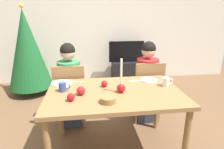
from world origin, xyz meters
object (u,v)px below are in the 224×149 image
at_px(person_left_child, 70,87).
at_px(bowl_walnuts, 108,100).
at_px(tv, 127,52).
at_px(plate_left, 62,83).
at_px(plate_right, 149,80).
at_px(apple_by_right_mug, 81,91).
at_px(dining_table, 114,98).
at_px(apple_near_candle, 71,97).
at_px(christmas_tree, 27,49).
at_px(apple_by_left_plate, 104,84).
at_px(chair_left, 70,92).
at_px(mug_left, 63,87).
at_px(person_right_child, 147,83).
at_px(tv_stand, 126,72).
at_px(candle_centerpiece, 121,86).
at_px(mug_right, 166,82).
at_px(chair_right, 147,88).

distance_m(person_left_child, bowl_walnuts, 1.01).
distance_m(tv, plate_left, 2.32).
bearing_deg(plate_right, apple_by_right_mug, -158.23).
bearing_deg(bowl_walnuts, apple_by_right_mug, 140.68).
xyz_separation_m(dining_table, apple_near_candle, (-0.43, -0.17, 0.12)).
distance_m(christmas_tree, apple_by_left_plate, 2.19).
bearing_deg(bowl_walnuts, dining_table, 69.51).
relative_size(chair_left, tv, 1.14).
bearing_deg(mug_left, person_right_child, 27.45).
height_order(person_left_child, apple_near_candle, person_left_child).
relative_size(person_right_child, tv_stand, 1.83).
height_order(person_left_child, plate_left, person_left_child).
distance_m(dining_table, tv_stand, 2.42).
distance_m(candle_centerpiece, plate_left, 0.72).
height_order(dining_table, apple_by_left_plate, apple_by_left_plate).
bearing_deg(plate_right, bowl_walnuts, -136.52).
relative_size(dining_table, person_left_child, 1.19).
bearing_deg(person_left_child, dining_table, -51.02).
height_order(dining_table, plate_right, plate_right).
distance_m(plate_left, plate_right, 1.04).
height_order(chair_left, apple_by_left_plate, chair_left).
height_order(christmas_tree, apple_near_candle, christmas_tree).
bearing_deg(apple_by_right_mug, mug_right, 6.99).
height_order(dining_table, candle_centerpiece, candle_centerpiece).
height_order(tv, apple_near_candle, tv).
bearing_deg(tv, apple_by_right_mug, -112.00).
bearing_deg(apple_near_candle, candle_centerpiece, 15.58).
height_order(tv, apple_by_right_mug, tv).
distance_m(tv, apple_by_left_plate, 2.27).
bearing_deg(mug_right, chair_right, 93.56).
height_order(christmas_tree, plate_right, christmas_tree).
bearing_deg(tv_stand, mug_right, -90.28).
height_order(person_right_child, apple_near_candle, person_right_child).
relative_size(tv, apple_by_right_mug, 9.01).
bearing_deg(person_right_child, bowl_walnuts, -126.21).
xyz_separation_m(chair_right, apple_near_candle, (-0.99, -0.78, 0.28)).
xyz_separation_m(tv, apple_near_candle, (-1.04, -2.47, 0.08)).
relative_size(chair_right, apple_near_candle, 12.02).
height_order(tv_stand, tv, tv).
xyz_separation_m(tv, plate_left, (-1.18, -2.00, 0.05)).
distance_m(christmas_tree, mug_right, 2.70).
height_order(plate_right, apple_near_candle, apple_near_candle).
relative_size(plate_right, apple_by_left_plate, 2.83).
bearing_deg(apple_by_left_plate, candle_centerpiece, -48.41).
height_order(tv, plate_left, tv).
xyz_separation_m(christmas_tree, plate_left, (0.81, -1.61, -0.12)).
bearing_deg(bowl_walnuts, chair_right, 52.77).
distance_m(chair_left, person_right_child, 1.08).
distance_m(chair_right, bowl_walnuts, 1.11).
xyz_separation_m(dining_table, chair_right, (0.56, 0.61, -0.15)).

